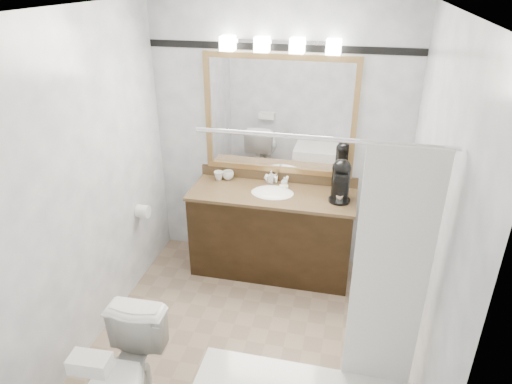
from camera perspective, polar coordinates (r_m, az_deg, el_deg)
room at (r=3.13m, az=-1.36°, el=-1.49°), size 2.42×2.62×2.52m
vanity at (r=4.40m, az=1.98°, el=-4.83°), size 1.53×0.58×0.97m
mirror at (r=4.21m, az=2.91°, el=9.48°), size 1.40×0.04×1.10m
vanity_light_bar at (r=4.02m, az=2.97°, el=17.95°), size 1.02×0.14×0.12m
accent_stripe at (r=4.09m, az=3.13°, el=17.61°), size 2.40×0.01×0.06m
tp_roll at (r=4.31m, az=-13.94°, el=-2.37°), size 0.11×0.12×0.12m
toilet at (r=3.24m, az=-16.37°, el=-21.60°), size 0.42×0.72×0.72m
tissue_box at (r=2.80m, az=-20.03°, el=-19.48°), size 0.23×0.14×0.09m
coffee_maker at (r=4.08m, az=10.57°, el=1.62°), size 0.19×0.24×0.37m
cup_left at (r=4.46m, az=-3.50°, el=2.12°), size 0.13×0.13×0.08m
cup_right at (r=4.46m, az=-4.70°, el=2.07°), size 0.10×0.10×0.08m
soap_bottle_a at (r=4.38m, az=1.94°, el=1.92°), size 0.07×0.07×0.12m
soap_bottle_b at (r=4.33m, az=3.55°, el=1.35°), size 0.07×0.07×0.08m
soap_bar at (r=4.29m, az=3.48°, el=0.66°), size 0.09×0.06×0.03m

